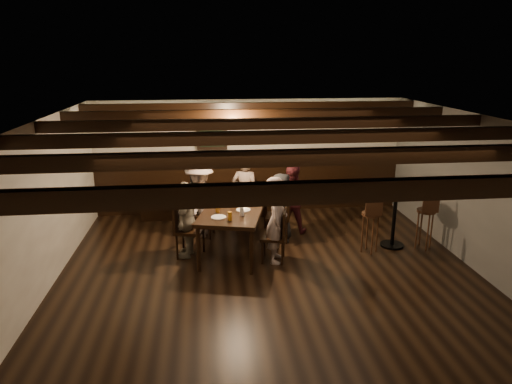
{
  "coord_description": "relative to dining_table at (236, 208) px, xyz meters",
  "views": [
    {
      "loc": [
        -0.93,
        -5.98,
        3.25
      ],
      "look_at": [
        -0.12,
        1.3,
        1.06
      ],
      "focal_mm": 32.0,
      "sensor_mm": 36.0,
      "label": 1
    }
  ],
  "objects": [
    {
      "name": "room",
      "position": [
        0.17,
        0.74,
        0.34
      ],
      "size": [
        7.0,
        7.0,
        7.0
      ],
      "color": "black",
      "rests_on": "ground"
    },
    {
      "name": "plate_near",
      "position": [
        -0.31,
        -0.64,
        0.07
      ],
      "size": [
        0.24,
        0.24,
        0.01
      ],
      "primitive_type": "cylinder",
      "color": "white",
      "rests_on": "dining_table"
    },
    {
      "name": "candle",
      "position": [
        0.19,
        0.26,
        0.09
      ],
      "size": [
        0.05,
        0.05,
        0.05
      ],
      "primitive_type": "cylinder",
      "color": "beige",
      "rests_on": "dining_table"
    },
    {
      "name": "chair_right_near",
      "position": [
        0.81,
        0.26,
        -0.45
      ],
      "size": [
        0.52,
        0.52,
        0.94
      ],
      "rotation": [
        0.0,
        0.0,
        1.33
      ],
      "color": "black",
      "rests_on": "floor"
    },
    {
      "name": "person_left_near",
      "position": [
        -0.62,
        0.62,
        -0.02
      ],
      "size": [
        0.74,
        1.03,
        1.43
      ],
      "primitive_type": "imported",
      "rotation": [
        0.0,
        0.0,
        -1.81
      ],
      "color": "#B7A29B",
      "rests_on": "floor"
    },
    {
      "name": "pint_g",
      "position": [
        -0.14,
        -0.79,
        0.14
      ],
      "size": [
        0.07,
        0.07,
        0.14
      ],
      "primitive_type": "cylinder",
      "color": "#BF7219",
      "rests_on": "dining_table"
    },
    {
      "name": "dining_table",
      "position": [
        0.0,
        0.0,
        0.0
      ],
      "size": [
        1.44,
        2.3,
        0.8
      ],
      "rotation": [
        0.0,
        0.0,
        -0.24
      ],
      "color": "black",
      "rests_on": "floor"
    },
    {
      "name": "condiment_caddy",
      "position": [
        -0.01,
        -0.05,
        0.13
      ],
      "size": [
        0.15,
        0.1,
        0.12
      ],
      "primitive_type": "cube",
      "color": "black",
      "rests_on": "dining_table"
    },
    {
      "name": "person_left_far",
      "position": [
        -0.84,
        -0.26,
        -0.08
      ],
      "size": [
        0.49,
        0.82,
        1.3
      ],
      "primitive_type": "imported",
      "rotation": [
        0.0,
        0.0,
        -1.81
      ],
      "color": "gray",
      "rests_on": "floor"
    },
    {
      "name": "person_bench_left",
      "position": [
        -0.66,
        1.09,
        -0.11
      ],
      "size": [
        0.69,
        0.53,
        1.25
      ],
      "primitive_type": "imported",
      "rotation": [
        0.0,
        0.0,
        2.9
      ],
      "color": "#262528",
      "rests_on": "floor"
    },
    {
      "name": "plate_far",
      "position": [
        0.1,
        -0.33,
        0.07
      ],
      "size": [
        0.24,
        0.24,
        0.01
      ],
      "primitive_type": "cylinder",
      "color": "white",
      "rests_on": "dining_table"
    },
    {
      "name": "chair_left_far",
      "position": [
        -0.81,
        -0.26,
        -0.44
      ],
      "size": [
        0.54,
        0.54,
        0.97
      ],
      "rotation": [
        0.0,
        0.0,
        -1.81
      ],
      "color": "black",
      "rests_on": "floor"
    },
    {
      "name": "person_right_far",
      "position": [
        0.62,
        -0.62,
        -0.02
      ],
      "size": [
        0.46,
        0.59,
        1.43
      ],
      "primitive_type": "imported",
      "rotation": [
        0.0,
        0.0,
        1.33
      ],
      "color": "#AE9993",
      "rests_on": "floor"
    },
    {
      "name": "pint_a",
      "position": [
        -0.1,
        0.75,
        0.14
      ],
      "size": [
        0.07,
        0.07,
        0.14
      ],
      "primitive_type": "cylinder",
      "color": "#BF7219",
      "rests_on": "dining_table"
    },
    {
      "name": "chair_right_far",
      "position": [
        0.59,
        -0.61,
        -0.47
      ],
      "size": [
        0.48,
        0.48,
        0.88
      ],
      "rotation": [
        0.0,
        0.0,
        1.33
      ],
      "color": "black",
      "rests_on": "floor"
    },
    {
      "name": "person_right_near",
      "position": [
        0.84,
        0.26,
        -0.1
      ],
      "size": [
        0.54,
        0.69,
        1.26
      ],
      "primitive_type": "imported",
      "rotation": [
        0.0,
        0.0,
        1.33
      ],
      "color": "#232325",
      "rests_on": "floor"
    },
    {
      "name": "pint_c",
      "position": [
        -0.27,
        0.17,
        0.14
      ],
      "size": [
        0.07,
        0.07,
        0.14
      ],
      "primitive_type": "cylinder",
      "color": "#BF7219",
      "rests_on": "dining_table"
    },
    {
      "name": "bar_stool_left",
      "position": [
        2.26,
        -0.46,
        -0.36
      ],
      "size": [
        0.32,
        0.34,
        1.01
      ],
      "rotation": [
        0.0,
        0.0,
        -0.13
      ],
      "color": "#3D2613",
      "rests_on": "floor"
    },
    {
      "name": "bar_stool_right",
      "position": [
        3.26,
        -0.41,
        -0.36
      ],
      "size": [
        0.32,
        0.33,
        1.01
      ],
      "rotation": [
        0.0,
        0.0,
        -0.08
      ],
      "color": "#3D2613",
      "rests_on": "floor"
    },
    {
      "name": "pint_d",
      "position": [
        0.34,
        0.12,
        0.14
      ],
      "size": [
        0.07,
        0.07,
        0.14
      ],
      "primitive_type": "cylinder",
      "color": "silver",
      "rests_on": "dining_table"
    },
    {
      "name": "person_bench_right",
      "position": [
        1.09,
        0.66,
        -0.07
      ],
      "size": [
        0.74,
        0.64,
        1.32
      ],
      "primitive_type": "imported",
      "rotation": [
        0.0,
        0.0,
        2.9
      ],
      "color": "maroon",
      "rests_on": "floor"
    },
    {
      "name": "person_bench_centre",
      "position": [
        0.25,
        1.02,
        -0.03
      ],
      "size": [
        0.58,
        0.45,
        1.41
      ],
      "primitive_type": "imported",
      "rotation": [
        0.0,
        0.0,
        2.9
      ],
      "color": "gray",
      "rests_on": "floor"
    },
    {
      "name": "pint_e",
      "position": [
        -0.32,
        -0.38,
        0.14
      ],
      "size": [
        0.07,
        0.07,
        0.14
      ],
      "primitive_type": "cylinder",
      "color": "#BF7219",
      "rests_on": "dining_table"
    },
    {
      "name": "chair_left_near",
      "position": [
        -0.59,
        0.61,
        -0.46
      ],
      "size": [
        0.49,
        0.49,
        0.89
      ],
      "rotation": [
        0.0,
        0.0,
        -1.81
      ],
      "color": "black",
      "rests_on": "floor"
    },
    {
      "name": "pint_f",
      "position": [
        0.06,
        -0.58,
        0.14
      ],
      "size": [
        0.07,
        0.07,
        0.14
      ],
      "primitive_type": "cylinder",
      "color": "silver",
      "rests_on": "dining_table"
    },
    {
      "name": "high_top_table",
      "position": [
        2.77,
        -0.25,
        -0.08
      ],
      "size": [
        0.56,
        0.56,
        1.0
      ],
      "color": "black",
      "rests_on": "floor"
    },
    {
      "name": "pint_b",
      "position": [
        0.4,
        0.57,
        0.14
      ],
      "size": [
        0.07,
        0.07,
        0.14
      ],
      "primitive_type": "cylinder",
      "color": "#BF7219",
      "rests_on": "dining_table"
    }
  ]
}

